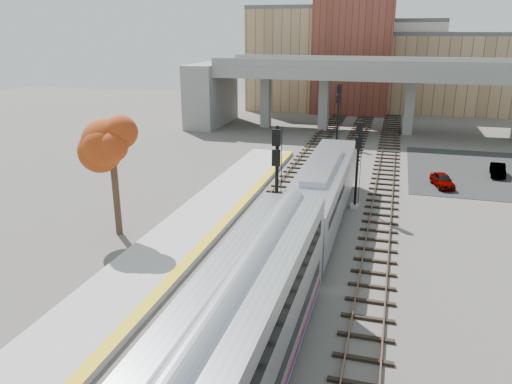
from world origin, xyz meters
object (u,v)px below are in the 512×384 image
at_px(locomotive, 323,191).
at_px(tree, 111,143).
at_px(signal_mast_mid, 357,166).
at_px(car_a, 442,180).
at_px(signal_mast_near, 276,188).
at_px(signal_mast_far, 338,115).
at_px(car_b, 498,170).

distance_m(locomotive, tree, 14.42).
relative_size(signal_mast_mid, car_a, 1.97).
relative_size(signal_mast_mid, tree, 0.82).
distance_m(signal_mast_near, signal_mast_mid, 9.52).
distance_m(signal_mast_far, car_a, 18.40).
bearing_deg(signal_mast_near, car_a, 55.90).
bearing_deg(signal_mast_near, locomotive, 67.53).
relative_size(signal_mast_near, signal_mast_mid, 1.13).
bearing_deg(signal_mast_near, signal_mast_far, 90.00).
relative_size(locomotive, car_a, 5.54).
bearing_deg(car_b, signal_mast_mid, -128.53).
xyz_separation_m(tree, car_a, (21.42, 16.76, -5.52)).
bearing_deg(car_a, locomotive, -143.05).
xyz_separation_m(signal_mast_near, signal_mast_mid, (4.10, 8.57, -0.60)).
height_order(signal_mast_near, car_b, signal_mast_near).
height_order(car_a, car_b, car_a).
relative_size(locomotive, car_b, 5.53).
xyz_separation_m(signal_mast_near, car_a, (10.88, 16.07, -3.28)).
height_order(locomotive, car_a, locomotive).
xyz_separation_m(locomotive, signal_mast_far, (-2.10, 25.55, 1.23)).
distance_m(signal_mast_near, car_a, 19.68).
relative_size(signal_mast_far, car_b, 2.05).
distance_m(locomotive, car_b, 21.20).
xyz_separation_m(signal_mast_far, car_b, (16.04, -9.67, -2.90)).
relative_size(tree, car_a, 2.41).
relative_size(signal_mast_far, tree, 0.85).
relative_size(signal_mast_mid, car_b, 1.97).
xyz_separation_m(signal_mast_near, signal_mast_far, (-0.00, 30.63, -0.40)).
distance_m(signal_mast_near, tree, 10.80).
height_order(signal_mast_near, car_a, signal_mast_near).
height_order(locomotive, signal_mast_near, signal_mast_near).
bearing_deg(tree, car_b, 39.16).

